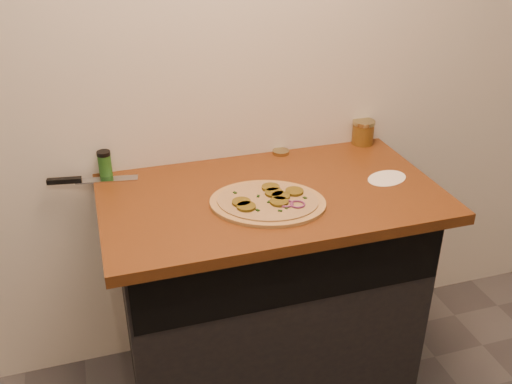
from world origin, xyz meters
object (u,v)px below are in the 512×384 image
object	(u,v)px
pizza	(268,202)
spice_shaker	(105,164)
salsa_jar	(363,132)
chefs_knife	(85,180)

from	to	relation	value
pizza	spice_shaker	world-z (taller)	spice_shaker
pizza	spice_shaker	bearing A→B (deg)	143.12
salsa_jar	chefs_knife	bearing A→B (deg)	-178.70
spice_shaker	chefs_knife	bearing A→B (deg)	-162.31
pizza	chefs_knife	distance (m)	0.69
spice_shaker	salsa_jar	bearing A→B (deg)	0.02
pizza	spice_shaker	xyz separation A→B (m)	(-0.51, 0.38, 0.04)
chefs_knife	salsa_jar	size ratio (longest dim) A/B	3.21
chefs_knife	salsa_jar	world-z (taller)	salsa_jar
chefs_knife	salsa_jar	bearing A→B (deg)	1.30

